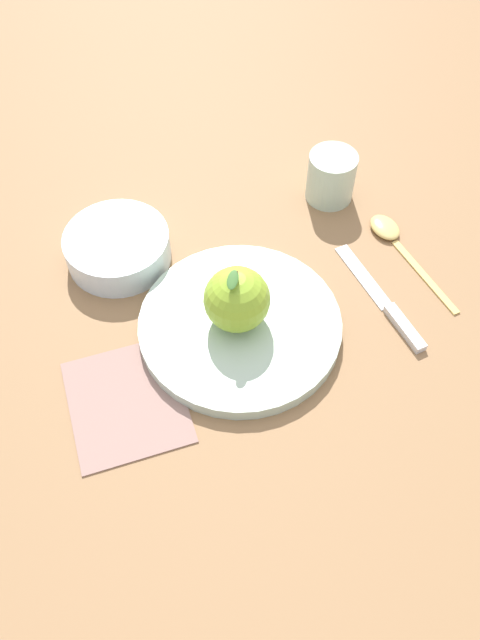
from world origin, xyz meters
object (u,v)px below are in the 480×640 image
object	(u,v)px
spoon	(394,238)
cup	(331,175)
side_bowl	(117,245)
linen_napkin	(127,401)
apple	(237,299)
dinner_plate	(240,325)
knife	(387,305)

from	to	relation	value
spoon	cup	bearing A→B (deg)	-112.63
side_bowl	linen_napkin	size ratio (longest dim) A/B	0.94
apple	linen_napkin	distance (m)	0.17
dinner_plate	spoon	bearing A→B (deg)	149.90
dinner_plate	knife	distance (m)	0.18
cup	linen_napkin	world-z (taller)	cup
side_bowl	linen_napkin	world-z (taller)	side_bowl
apple	cup	size ratio (longest dim) A/B	1.27
dinner_plate	linen_napkin	world-z (taller)	dinner_plate
linen_napkin	knife	bearing A→B (deg)	138.02
cup	linen_napkin	xyz separation A→B (m)	(0.40, -0.09, -0.04)
knife	spoon	distance (m)	0.11
side_bowl	spoon	distance (m)	0.36
cup	linen_napkin	bearing A→B (deg)	-12.70
side_bowl	spoon	size ratio (longest dim) A/B	0.86
apple	linen_napkin	world-z (taller)	apple
linen_napkin	dinner_plate	bearing A→B (deg)	152.53
apple	dinner_plate	bearing A→B (deg)	74.22
side_bowl	cup	bearing A→B (deg)	137.17
dinner_plate	cup	bearing A→B (deg)	176.23
dinner_plate	side_bowl	size ratio (longest dim) A/B	1.80
apple	cup	world-z (taller)	apple
cup	linen_napkin	size ratio (longest dim) A/B	0.49
side_bowl	spoon	xyz separation A→B (m)	(-0.18, 0.31, -0.02)
side_bowl	linen_napkin	xyz separation A→B (m)	(0.18, 0.12, -0.02)
dinner_plate	apple	distance (m)	0.05
dinner_plate	spoon	xyz separation A→B (m)	(-0.22, 0.12, -0.01)
cup	spoon	size ratio (longest dim) A/B	0.45
dinner_plate	apple	xyz separation A→B (m)	(-0.00, -0.00, 0.05)
side_bowl	cup	distance (m)	0.30
dinner_plate	apple	world-z (taller)	apple
dinner_plate	spoon	size ratio (longest dim) A/B	1.56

